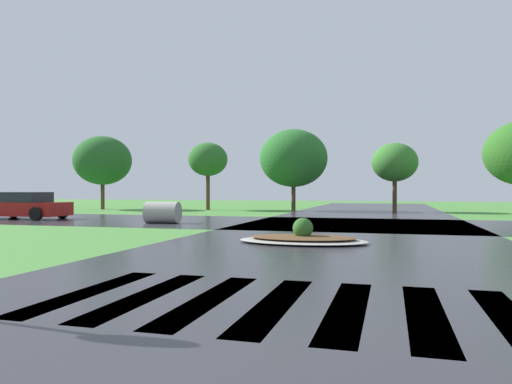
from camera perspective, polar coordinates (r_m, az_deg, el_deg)
The scene contains 7 objects.
asphalt_roadway at distance 12.30m, azimuth 9.05°, elevation -6.47°, with size 9.42×80.00×0.01m, color #2B2B30.
asphalt_cross_road at distance 20.60m, azimuth 11.73°, elevation -3.74°, with size 90.00×8.47×0.01m, color #2B2B30.
crosswalk_stripes at distance 6.26m, azimuth 2.33°, elevation -13.05°, with size 5.85×3.15×0.01m.
median_island at distance 13.20m, azimuth 5.58°, elevation -5.46°, with size 3.53×2.07×0.68m.
car_white_sedan at distance 26.32m, azimuth -25.71°, elevation -1.56°, with size 4.32×2.29×1.33m.
drainage_pipe_stack at distance 21.13m, azimuth -11.01°, elevation -2.40°, with size 1.51×1.03×0.93m.
background_treeline at distance 31.79m, azimuth 8.97°, elevation 3.96°, with size 38.13×6.09×5.57m.
Camera 1 is at (1.40, -2.13, 1.45)m, focal length 33.78 mm.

